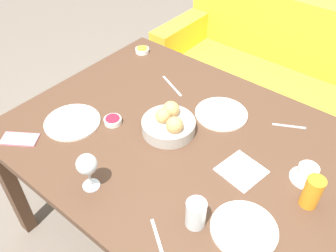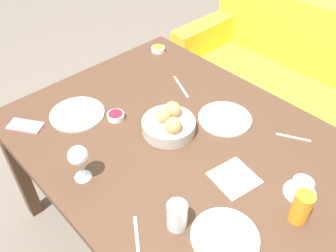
% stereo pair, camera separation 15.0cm
% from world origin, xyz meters
% --- Properties ---
extents(ground_plane, '(10.00, 10.00, 0.00)m').
position_xyz_m(ground_plane, '(0.00, 0.00, 0.00)').
color(ground_plane, '#6B6056').
extents(dining_table, '(1.48, 1.10, 0.73)m').
position_xyz_m(dining_table, '(0.00, 0.00, 0.65)').
color(dining_table, '#4C3323').
rests_on(dining_table, ground_plane).
extents(couch, '(1.53, 0.70, 0.90)m').
position_xyz_m(couch, '(-0.08, 1.13, 0.32)').
color(couch, gold).
rests_on(couch, ground_plane).
extents(bread_basket, '(0.23, 0.23, 0.11)m').
position_xyz_m(bread_basket, '(-0.09, -0.00, 0.77)').
color(bread_basket, '#B2ADA3').
rests_on(bread_basket, dining_table).
extents(plate_near_left, '(0.24, 0.24, 0.01)m').
position_xyz_m(plate_near_left, '(-0.45, -0.23, 0.73)').
color(plate_near_left, silver).
rests_on(plate_near_left, dining_table).
extents(plate_near_right, '(0.22, 0.22, 0.01)m').
position_xyz_m(plate_near_right, '(0.41, -0.22, 0.73)').
color(plate_near_right, silver).
rests_on(plate_near_right, dining_table).
extents(plate_far_center, '(0.24, 0.24, 0.01)m').
position_xyz_m(plate_far_center, '(0.03, 0.23, 0.73)').
color(plate_far_center, silver).
rests_on(plate_far_center, dining_table).
extents(juice_glass, '(0.06, 0.06, 0.13)m').
position_xyz_m(juice_glass, '(0.53, 0.02, 0.79)').
color(juice_glass, orange).
rests_on(juice_glass, dining_table).
extents(water_tumbler, '(0.07, 0.07, 0.11)m').
position_xyz_m(water_tumbler, '(0.27, -0.30, 0.78)').
color(water_tumbler, silver).
rests_on(water_tumbler, dining_table).
extents(wine_glass, '(0.08, 0.08, 0.16)m').
position_xyz_m(wine_glass, '(-0.12, -0.41, 0.84)').
color(wine_glass, silver).
rests_on(wine_glass, dining_table).
extents(coffee_cup, '(0.12, 0.12, 0.06)m').
position_xyz_m(coffee_cup, '(0.48, 0.12, 0.75)').
color(coffee_cup, white).
rests_on(coffee_cup, dining_table).
extents(jam_bowl_berry, '(0.08, 0.08, 0.03)m').
position_xyz_m(jam_bowl_berry, '(-0.31, -0.11, 0.74)').
color(jam_bowl_berry, white).
rests_on(jam_bowl_berry, dining_table).
extents(jam_bowl_honey, '(0.08, 0.08, 0.03)m').
position_xyz_m(jam_bowl_honey, '(-0.62, 0.42, 0.74)').
color(jam_bowl_honey, white).
rests_on(jam_bowl_honey, dining_table).
extents(fork_silver, '(0.18, 0.09, 0.00)m').
position_xyz_m(fork_silver, '(-0.28, 0.27, 0.73)').
color(fork_silver, '#B7B7BC').
rests_on(fork_silver, dining_table).
extents(knife_silver, '(0.16, 0.12, 0.00)m').
position_xyz_m(knife_silver, '(0.23, -0.43, 0.73)').
color(knife_silver, '#B7B7BC').
rests_on(knife_silver, dining_table).
extents(spoon_coffee, '(0.13, 0.08, 0.00)m').
position_xyz_m(spoon_coffee, '(0.30, 0.35, 0.73)').
color(spoon_coffee, '#B7B7BC').
rests_on(spoon_coffee, dining_table).
extents(napkin, '(0.18, 0.18, 0.00)m').
position_xyz_m(napkin, '(0.27, 0.00, 0.73)').
color(napkin, white).
rests_on(napkin, dining_table).
extents(cell_phone, '(0.17, 0.15, 0.01)m').
position_xyz_m(cell_phone, '(-0.53, -0.44, 0.73)').
color(cell_phone, pink).
rests_on(cell_phone, dining_table).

